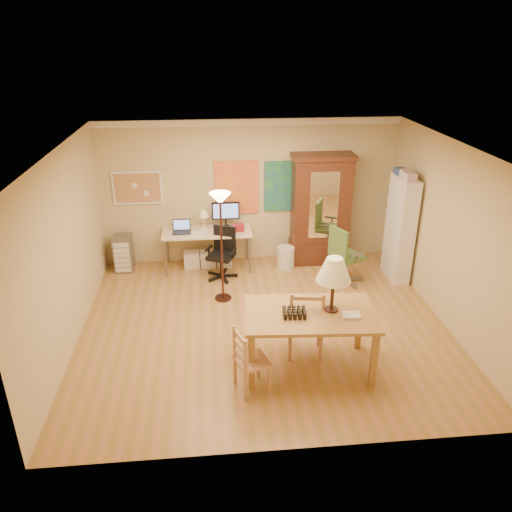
{
  "coord_description": "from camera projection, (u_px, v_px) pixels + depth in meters",
  "views": [
    {
      "loc": [
        -0.76,
        -6.47,
        4.11
      ],
      "look_at": [
        -0.1,
        0.3,
        1.03
      ],
      "focal_mm": 35.0,
      "sensor_mm": 36.0,
      "label": 1
    }
  ],
  "objects": [
    {
      "name": "art_panel_left",
      "position": [
        236.0,
        188.0,
        9.25
      ],
      "size": [
        0.8,
        0.04,
        1.0
      ],
      "primitive_type": "cube",
      "color": "yellow",
      "rests_on": "floor"
    },
    {
      "name": "ladder_chair_back",
      "position": [
        306.0,
        324.0,
        6.76
      ],
      "size": [
        0.54,
        0.52,
        1.02
      ],
      "color": "tan",
      "rests_on": "floor"
    },
    {
      "name": "ladder_chair_left",
      "position": [
        250.0,
        362.0,
        6.12
      ],
      "size": [
        0.48,
        0.49,
        0.85
      ],
      "color": "tan",
      "rests_on": "floor"
    },
    {
      "name": "bookshelf",
      "position": [
        400.0,
        230.0,
        8.73
      ],
      "size": [
        0.28,
        0.75,
        1.87
      ],
      "color": "white",
      "rests_on": "floor"
    },
    {
      "name": "drawer_cart",
      "position": [
        124.0,
        253.0,
        9.27
      ],
      "size": [
        0.33,
        0.4,
        0.66
      ],
      "color": "slate",
      "rests_on": "floor"
    },
    {
      "name": "art_panel_right",
      "position": [
        284.0,
        186.0,
        9.33
      ],
      "size": [
        0.75,
        0.04,
        0.95
      ],
      "primitive_type": "cube",
      "color": "#23608D",
      "rests_on": "floor"
    },
    {
      "name": "floor",
      "position": [
        264.0,
        325.0,
        7.63
      ],
      "size": [
        5.5,
        5.5,
        0.0
      ],
      "primitive_type": "plane",
      "color": "olive",
      "rests_on": "ground"
    },
    {
      "name": "wastebin",
      "position": [
        286.0,
        257.0,
        9.4
      ],
      "size": [
        0.33,
        0.33,
        0.42
      ],
      "primitive_type": "cylinder",
      "color": "silver",
      "rests_on": "floor"
    },
    {
      "name": "computer_desk",
      "position": [
        209.0,
        245.0,
        9.33
      ],
      "size": [
        1.64,
        0.72,
        1.24
      ],
      "color": "beige",
      "rests_on": "floor"
    },
    {
      "name": "corkboard",
      "position": [
        138.0,
        188.0,
        9.07
      ],
      "size": [
        0.9,
        0.04,
        0.62
      ],
      "primitive_type": "cube",
      "color": "tan",
      "rests_on": "floor"
    },
    {
      "name": "crown_molding",
      "position": [
        249.0,
        122.0,
        8.77
      ],
      "size": [
        5.5,
        0.08,
        0.12
      ],
      "primitive_type": "cube",
      "color": "white",
      "rests_on": "floor"
    },
    {
      "name": "office_chair_green",
      "position": [
        344.0,
        268.0,
        8.82
      ],
      "size": [
        0.65,
        0.65,
        1.06
      ],
      "color": "slate",
      "rests_on": "floor"
    },
    {
      "name": "armoire",
      "position": [
        320.0,
        216.0,
        9.4
      ],
      "size": [
        1.14,
        0.54,
        2.09
      ],
      "color": "#3E1B11",
      "rests_on": "floor"
    },
    {
      "name": "torchiere_lamp",
      "position": [
        221.0,
        215.0,
        7.77
      ],
      "size": [
        0.34,
        0.34,
        1.85
      ],
      "color": "#391C17",
      "rests_on": "floor"
    },
    {
      "name": "office_chair_black",
      "position": [
        222.0,
        265.0,
        9.01
      ],
      "size": [
        0.58,
        0.58,
        0.94
      ],
      "color": "black",
      "rests_on": "floor"
    },
    {
      "name": "dining_table",
      "position": [
        319.0,
        301.0,
        6.3
      ],
      "size": [
        1.73,
        1.11,
        1.57
      ],
      "color": "olive",
      "rests_on": "floor"
    }
  ]
}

